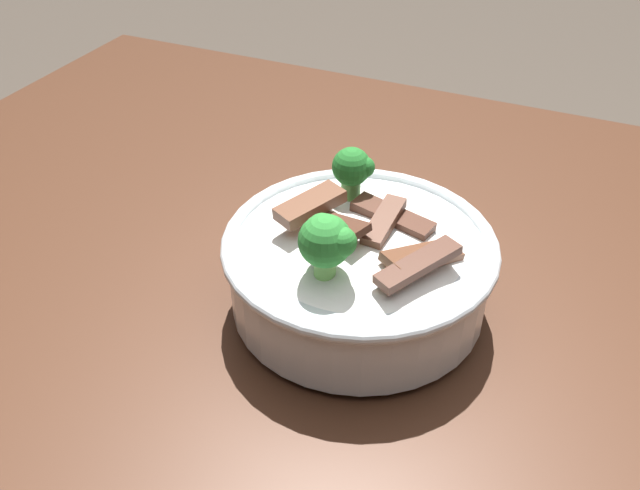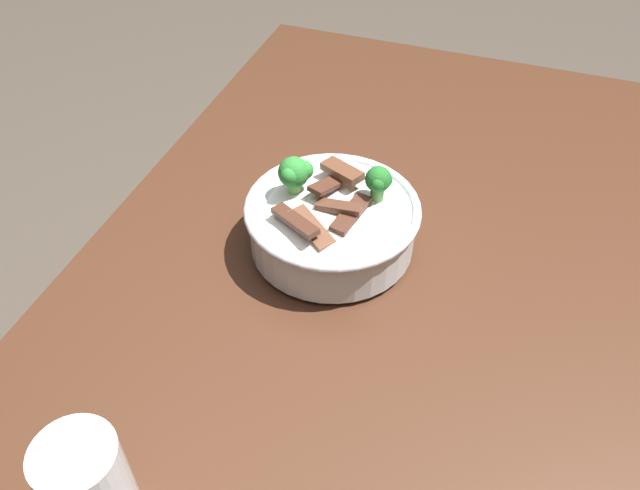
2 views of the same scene
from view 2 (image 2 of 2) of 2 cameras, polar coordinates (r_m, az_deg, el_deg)
name	(u,v)px [view 2 (image 2 of 2)]	position (r m, az deg, el deg)	size (l,w,h in m)	color
dining_table	(353,387)	(0.92, 2.90, -12.14)	(1.48, 0.80, 0.78)	#472819
rice_bowl	(332,219)	(0.88, 1.05, 2.26)	(0.23, 0.23, 0.13)	silver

